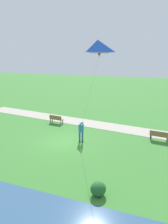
{
  "coord_description": "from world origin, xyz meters",
  "views": [
    {
      "loc": [
        15.86,
        8.13,
        6.99
      ],
      "look_at": [
        -0.22,
        1.65,
        2.64
      ],
      "focal_mm": 36.36,
      "sensor_mm": 36.0,
      "label": 1
    }
  ],
  "objects_px": {
    "person_kite_flyer": "(81,130)",
    "park_bench_near_walkway": "(56,119)",
    "flying_kite": "(98,49)",
    "lakeside_shrub": "(98,189)",
    "park_bench_far_walkway": "(159,135)"
  },
  "relations": [
    {
      "from": "person_kite_flyer",
      "to": "park_bench_near_walkway",
      "type": "distance_m",
      "value": 5.95
    },
    {
      "from": "flying_kite",
      "to": "park_bench_near_walkway",
      "type": "bearing_deg",
      "value": -135.67
    },
    {
      "from": "flying_kite",
      "to": "lakeside_shrub",
      "type": "xyz_separation_m",
      "value": [
        3.35,
        1.26,
        -6.99
      ]
    },
    {
      "from": "flying_kite",
      "to": "lakeside_shrub",
      "type": "bearing_deg",
      "value": 20.66
    },
    {
      "from": "person_kite_flyer",
      "to": "lakeside_shrub",
      "type": "height_order",
      "value": "person_kite_flyer"
    },
    {
      "from": "person_kite_flyer",
      "to": "park_bench_near_walkway",
      "type": "relative_size",
      "value": 1.18
    },
    {
      "from": "flying_kite",
      "to": "person_kite_flyer",
      "type": "bearing_deg",
      "value": -142.73
    },
    {
      "from": "park_bench_near_walkway",
      "to": "park_bench_far_walkway",
      "type": "bearing_deg",
      "value": 83.1
    },
    {
      "from": "lakeside_shrub",
      "to": "park_bench_near_walkway",
      "type": "bearing_deg",
      "value": -141.93
    },
    {
      "from": "park_bench_near_walkway",
      "to": "lakeside_shrub",
      "type": "bearing_deg",
      "value": 38.07
    },
    {
      "from": "person_kite_flyer",
      "to": "park_bench_far_walkway",
      "type": "xyz_separation_m",
      "value": [
        -2.62,
        5.95,
        -0.54
      ]
    },
    {
      "from": "park_bench_near_walkway",
      "to": "flying_kite",
      "type": "bearing_deg",
      "value": 44.33
    },
    {
      "from": "person_kite_flyer",
      "to": "lakeside_shrub",
      "type": "bearing_deg",
      "value": 29.38
    },
    {
      "from": "park_bench_near_walkway",
      "to": "lakeside_shrub",
      "type": "height_order",
      "value": "park_bench_near_walkway"
    },
    {
      "from": "lakeside_shrub",
      "to": "person_kite_flyer",
      "type": "bearing_deg",
      "value": -150.62
    }
  ]
}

